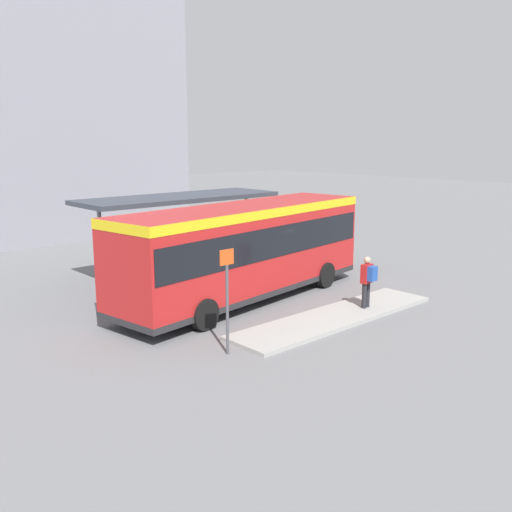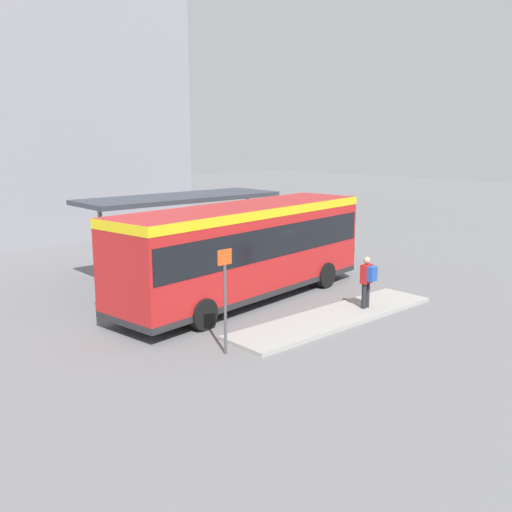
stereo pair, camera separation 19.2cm
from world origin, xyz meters
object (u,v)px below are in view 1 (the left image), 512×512
Objects in this scene: city_bus at (245,246)px; bicycle_green at (339,248)px; bicycle_red at (327,245)px; pedestrian_waiting at (368,279)px; platform_sign at (227,297)px.

bicycle_green is (8.48, 2.78, -1.58)m from city_bus.
pedestrian_waiting is at bearing 145.39° from bicycle_red.
bicycle_red is 0.63× the size of platform_sign.
city_bus is at bearing 103.46° from bicycle_green.
city_bus is at bearing 43.65° from platform_sign.
pedestrian_waiting reaches higher than bicycle_green.
bicycle_green is at bearing 10.35° from city_bus.
city_bus is 5.19m from platform_sign.
platform_sign is (-12.23, -6.36, 1.21)m from bicycle_green.
platform_sign is (-3.75, -3.58, -0.37)m from city_bus.
bicycle_red is (8.53, 3.60, -1.55)m from city_bus.
pedestrian_waiting is at bearing 130.51° from bicycle_green.
pedestrian_waiting is (2.03, -3.72, -0.84)m from city_bus.
bicycle_red is (0.05, 0.81, 0.03)m from bicycle_green.
city_bus is 6.03× the size of bicycle_red.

